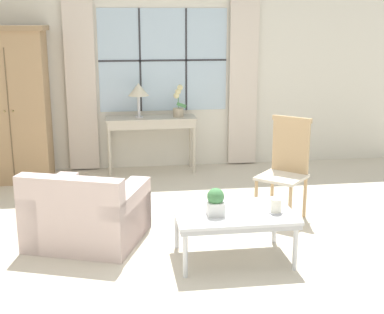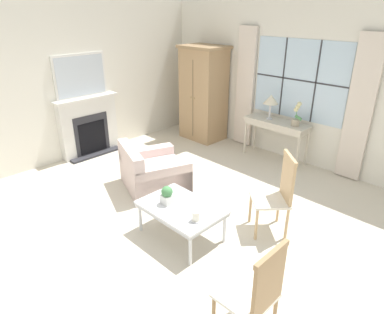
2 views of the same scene
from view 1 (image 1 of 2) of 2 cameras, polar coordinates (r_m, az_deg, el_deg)
The scene contains 11 objects.
ground_plane at distance 4.88m, azimuth 0.43°, elevation -10.14°, with size 14.00×14.00×0.00m, color beige.
wall_back_windowed at distance 7.47m, azimuth -3.09°, elevation 9.41°, with size 7.20×0.14×2.80m.
armoire at distance 7.22m, azimuth -18.52°, elevation 5.35°, with size 0.94×0.70×1.97m.
console_table at distance 7.28m, azimuth -4.41°, elevation 3.53°, with size 1.21×0.40×0.76m.
table_lamp at distance 7.18m, azimuth -5.73°, elevation 7.07°, with size 0.28×0.28×0.47m.
potted_orchid at distance 7.26m, azimuth -1.46°, elevation 5.62°, with size 0.18×0.14×0.44m.
armchair_upholstered at distance 5.13m, azimuth -11.14°, elevation -6.22°, with size 1.22×1.18×0.72m.
side_chair_wooden at distance 5.65m, azimuth 10.03°, elevation -0.61°, with size 0.62×0.62×1.06m.
coffee_table at distance 4.64m, azimuth 4.46°, elevation -6.30°, with size 1.02×0.69×0.44m.
potted_plant_small at distance 4.48m, azimuth 2.53°, elevation -4.78°, with size 0.14×0.14×0.24m.
pillar_candle at distance 4.61m, azimuth 8.95°, elevation -5.24°, with size 0.13×0.13×0.14m.
Camera 1 is at (-0.67, -4.39, 2.02)m, focal length 50.00 mm.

